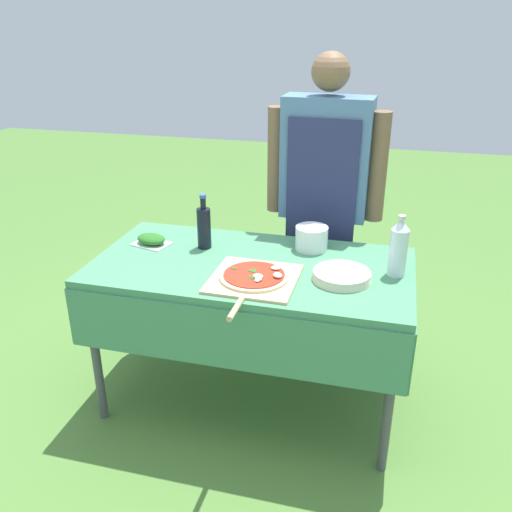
{
  "coord_description": "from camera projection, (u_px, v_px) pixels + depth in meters",
  "views": [
    {
      "loc": [
        0.59,
        -2.18,
        1.81
      ],
      "look_at": [
        0.02,
        0.0,
        0.81
      ],
      "focal_mm": 38.0,
      "sensor_mm": 36.0,
      "label": 1
    }
  ],
  "objects": [
    {
      "name": "herb_container",
      "position": [
        151.0,
        240.0,
        2.68
      ],
      "size": [
        0.2,
        0.17,
        0.05
      ],
      "rotation": [
        0.0,
        0.0,
        -0.25
      ],
      "color": "silver",
      "rests_on": "prep_table"
    },
    {
      "name": "plate_stack",
      "position": [
        342.0,
        276.0,
        2.32
      ],
      "size": [
        0.26,
        0.26,
        0.04
      ],
      "color": "beige",
      "rests_on": "prep_table"
    },
    {
      "name": "water_bottle",
      "position": [
        399.0,
        247.0,
        2.33
      ],
      "size": [
        0.08,
        0.08,
        0.28
      ],
      "color": "silver",
      "rests_on": "prep_table"
    },
    {
      "name": "person_cook",
      "position": [
        324.0,
        188.0,
        2.84
      ],
      "size": [
        0.62,
        0.22,
        1.66
      ],
      "rotation": [
        0.0,
        0.0,
        3.1
      ],
      "color": "#4C4C51",
      "rests_on": "ground"
    },
    {
      "name": "ground_plane",
      "position": [
        252.0,
        398.0,
        2.8
      ],
      "size": [
        12.0,
        12.0,
        0.0
      ],
      "primitive_type": "plane",
      "color": "#517F38"
    },
    {
      "name": "oil_bottle",
      "position": [
        204.0,
        227.0,
        2.61
      ],
      "size": [
        0.07,
        0.07,
        0.27
      ],
      "color": "black",
      "rests_on": "prep_table"
    },
    {
      "name": "mixing_tub",
      "position": [
        312.0,
        238.0,
        2.62
      ],
      "size": [
        0.16,
        0.16,
        0.11
      ],
      "primitive_type": "cylinder",
      "color": "silver",
      "rests_on": "prep_table"
    },
    {
      "name": "prep_table",
      "position": [
        251.0,
        280.0,
        2.52
      ],
      "size": [
        1.47,
        0.77,
        0.77
      ],
      "color": "#478960",
      "rests_on": "ground"
    },
    {
      "name": "pizza_on_peel",
      "position": [
        254.0,
        278.0,
        2.32
      ],
      "size": [
        0.37,
        0.54,
        0.05
      ],
      "rotation": [
        0.0,
        0.0,
        -0.01
      ],
      "color": "#D1B27F",
      "rests_on": "prep_table"
    }
  ]
}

